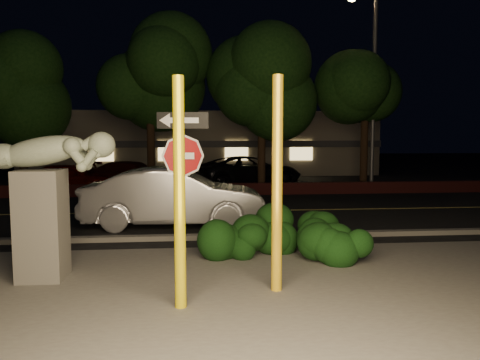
% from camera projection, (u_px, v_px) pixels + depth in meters
% --- Properties ---
extents(ground, '(90.00, 90.00, 0.00)m').
position_uv_depth(ground, '(209.00, 199.00, 18.41)').
color(ground, black).
rests_on(ground, ground).
extents(patio, '(14.00, 6.00, 0.02)m').
position_uv_depth(patio, '(230.00, 292.00, 7.51)').
color(patio, '#4C4944').
rests_on(patio, ground).
extents(road, '(80.00, 8.00, 0.01)m').
position_uv_depth(road, '(212.00, 212.00, 15.43)').
color(road, black).
rests_on(road, ground).
extents(lane_marking, '(80.00, 0.12, 0.00)m').
position_uv_depth(lane_marking, '(212.00, 211.00, 15.43)').
color(lane_marking, gold).
rests_on(lane_marking, road).
extents(curb, '(80.00, 0.25, 0.12)m').
position_uv_depth(curb, '(218.00, 237.00, 11.37)').
color(curb, '#4C4944').
rests_on(curb, ground).
extents(brick_wall, '(40.00, 0.35, 0.50)m').
position_uv_depth(brick_wall, '(208.00, 189.00, 19.67)').
color(brick_wall, '#4C1818').
rests_on(brick_wall, ground).
extents(parking_lot, '(40.00, 12.00, 0.01)m').
position_uv_depth(parking_lot, '(205.00, 182.00, 25.34)').
color(parking_lot, black).
rests_on(parking_lot, ground).
extents(building, '(22.00, 10.20, 4.00)m').
position_uv_depth(building, '(202.00, 143.00, 33.06)').
color(building, '#665C52').
rests_on(building, ground).
extents(tree_far_a, '(4.60, 4.60, 7.43)m').
position_uv_depth(tree_far_a, '(20.00, 70.00, 20.09)').
color(tree_far_a, black).
rests_on(tree_far_a, ground).
extents(tree_far_b, '(5.20, 5.20, 8.41)m').
position_uv_depth(tree_far_b, '(149.00, 56.00, 20.76)').
color(tree_far_b, black).
rests_on(tree_far_b, ground).
extents(tree_far_c, '(4.80, 4.80, 7.84)m').
position_uv_depth(tree_far_c, '(262.00, 65.00, 20.88)').
color(tree_far_c, black).
rests_on(tree_far_c, ground).
extents(tree_far_d, '(4.40, 4.40, 7.42)m').
position_uv_depth(tree_far_d, '(366.00, 73.00, 21.89)').
color(tree_far_d, black).
rests_on(tree_far_d, ground).
extents(yellow_pole_left, '(0.17, 0.17, 3.35)m').
position_uv_depth(yellow_pole_left, '(179.00, 195.00, 6.66)').
color(yellow_pole_left, yellow).
rests_on(yellow_pole_left, ground).
extents(yellow_pole_right, '(0.17, 0.17, 3.45)m').
position_uv_depth(yellow_pole_right, '(277.00, 185.00, 7.41)').
color(yellow_pole_right, gold).
rests_on(yellow_pole_right, ground).
extents(signpost, '(1.00, 0.16, 2.96)m').
position_uv_depth(signpost, '(183.00, 156.00, 9.12)').
color(signpost, black).
rests_on(signpost, ground).
extents(sculpture, '(2.40, 0.76, 2.58)m').
position_uv_depth(sculpture, '(43.00, 189.00, 8.04)').
color(sculpture, '#4C4944').
rests_on(sculpture, ground).
extents(hedge_center, '(1.87, 1.05, 0.93)m').
position_uv_depth(hedge_center, '(236.00, 236.00, 9.52)').
color(hedge_center, black).
rests_on(hedge_center, ground).
extents(hedge_right, '(1.98, 1.18, 1.24)m').
position_uv_depth(hedge_right, '(297.00, 224.00, 10.01)').
color(hedge_right, black).
rests_on(hedge_right, ground).
extents(hedge_far_right, '(1.59, 1.20, 0.99)m').
position_uv_depth(hedge_far_right, '(341.00, 238.00, 9.21)').
color(hedge_far_right, black).
rests_on(hedge_far_right, ground).
extents(streetlight, '(1.32, 0.61, 9.05)m').
position_uv_depth(streetlight, '(370.00, 73.00, 21.64)').
color(streetlight, '#515257').
rests_on(streetlight, ground).
extents(silver_sedan, '(5.01, 1.91, 1.63)m').
position_uv_depth(silver_sedan, '(175.00, 197.00, 12.86)').
color(silver_sedan, silver).
rests_on(silver_sedan, ground).
extents(parked_car_red, '(3.98, 1.89, 1.31)m').
position_uv_depth(parked_car_red, '(69.00, 178.00, 20.68)').
color(parked_car_red, '#650B02').
rests_on(parked_car_red, ground).
extents(parked_car_darkred, '(4.92, 3.10, 1.33)m').
position_uv_depth(parked_car_darkred, '(134.00, 176.00, 21.39)').
color(parked_car_darkred, '#380E0A').
rests_on(parked_car_darkred, ground).
extents(parked_car_dark, '(5.84, 3.91, 1.49)m').
position_uv_depth(parked_car_dark, '(249.00, 171.00, 23.45)').
color(parked_car_dark, black).
rests_on(parked_car_dark, ground).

